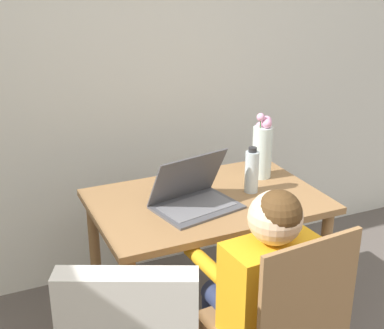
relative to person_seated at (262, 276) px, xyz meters
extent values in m
cube|color=silver|center=(-0.15, 1.27, 0.62)|extent=(6.40, 0.05, 2.50)
cube|color=olive|center=(0.04, 0.53, 0.06)|extent=(1.00, 0.65, 0.03)
cylinder|color=olive|center=(0.48, 0.26, -0.30)|extent=(0.05, 0.05, 0.68)
cylinder|color=olive|center=(-0.41, 0.81, -0.30)|extent=(0.05, 0.05, 0.68)
cylinder|color=olive|center=(0.48, 0.81, -0.30)|extent=(0.05, 0.05, 0.68)
cube|color=olive|center=(0.00, -0.05, -0.19)|extent=(0.43, 0.43, 0.02)
cube|color=olive|center=(0.02, -0.24, 0.04)|extent=(0.38, 0.05, 0.44)
cube|color=beige|center=(-0.56, -0.19, 0.17)|extent=(0.39, 0.24, 0.20)
cube|color=orange|center=(0.00, -0.05, -0.01)|extent=(0.35, 0.21, 0.34)
sphere|color=beige|center=(0.00, -0.05, 0.26)|extent=(0.19, 0.19, 0.19)
sphere|color=#4C3319|center=(0.01, -0.07, 0.28)|extent=(0.16, 0.16, 0.16)
cylinder|color=navy|center=(0.07, 0.09, -0.17)|extent=(0.11, 0.29, 0.09)
cylinder|color=navy|center=(-0.08, 0.08, -0.17)|extent=(0.11, 0.29, 0.09)
cylinder|color=navy|center=(0.06, 0.23, -0.41)|extent=(0.08, 0.08, 0.46)
cylinder|color=orange|center=(0.13, 0.17, 0.01)|extent=(0.07, 0.24, 0.06)
cylinder|color=orange|center=(-0.16, 0.15, 0.01)|extent=(0.07, 0.24, 0.06)
cube|color=#4C4C51|center=(-0.05, 0.46, 0.08)|extent=(0.38, 0.31, 0.01)
cube|color=slate|center=(-0.05, 0.46, 0.08)|extent=(0.33, 0.23, 0.00)
cube|color=#4C4C51|center=(-0.06, 0.52, 0.19)|extent=(0.36, 0.19, 0.22)
cube|color=black|center=(-0.06, 0.53, 0.19)|extent=(0.32, 0.16, 0.19)
cylinder|color=silver|center=(0.38, 0.65, 0.20)|extent=(0.09, 0.09, 0.25)
cylinder|color=#3D7A38|center=(0.40, 0.66, 0.24)|extent=(0.01, 0.01, 0.22)
sphere|color=#EA9EC6|center=(0.40, 0.66, 0.35)|extent=(0.05, 0.05, 0.05)
cylinder|color=#3D7A38|center=(0.37, 0.67, 0.22)|extent=(0.01, 0.01, 0.20)
sphere|color=#EA9EC6|center=(0.37, 0.67, 0.32)|extent=(0.04, 0.04, 0.04)
cylinder|color=#3D7A38|center=(0.36, 0.64, 0.25)|extent=(0.01, 0.01, 0.25)
sphere|color=#EA9EC6|center=(0.36, 0.64, 0.37)|extent=(0.04, 0.04, 0.04)
cylinder|color=#3D7A38|center=(0.39, 0.63, 0.23)|extent=(0.01, 0.01, 0.22)
sphere|color=#EA9EC6|center=(0.39, 0.63, 0.34)|extent=(0.05, 0.05, 0.05)
cylinder|color=silver|center=(0.25, 0.52, 0.17)|extent=(0.06, 0.06, 0.19)
cylinder|color=#262628|center=(0.25, 0.52, 0.27)|extent=(0.04, 0.04, 0.02)
camera|label=1|loc=(-0.89, -1.38, 1.06)|focal=50.00mm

